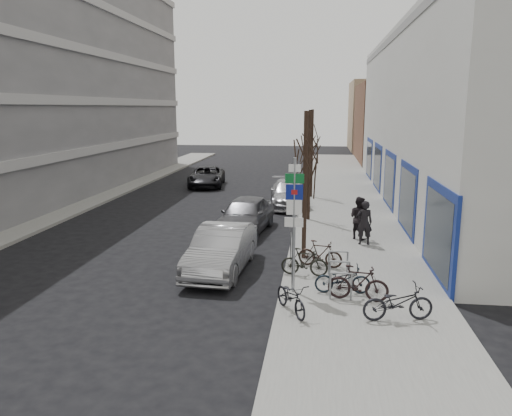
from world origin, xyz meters
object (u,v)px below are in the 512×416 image
(parked_car_front, at_px, (221,249))
(parked_car_mid, at_px, (245,215))
(bike_rack, at_px, (339,271))
(meter_back, at_px, (302,191))
(highway_sign_pole, at_px, (294,217))
(tree_near, at_px, (306,151))
(bike_mid_inner, at_px, (305,262))
(tree_far, at_px, (312,133))
(bike_mid_curb, at_px, (343,277))
(meter_front, at_px, (291,241))
(pedestrian_near, at_px, (364,223))
(bike_far_inner, at_px, (320,253))
(parked_car_back, at_px, (289,193))
(lane_car, at_px, (207,176))
(pedestrian_far, at_px, (359,218))
(meter_mid, at_px, (298,210))
(tree_mid, at_px, (310,139))
(bike_far_curb, at_px, (398,300))
(bike_near_left, at_px, (291,295))
(bike_near_right, at_px, (358,283))

(parked_car_front, bearing_deg, parked_car_mid, 93.04)
(bike_rack, distance_m, meter_back, 13.50)
(highway_sign_pole, bearing_deg, tree_near, 86.74)
(meter_back, bearing_deg, bike_rack, -82.98)
(tree_near, height_order, bike_mid_inner, tree_near)
(tree_far, relative_size, bike_mid_curb, 3.32)
(meter_front, distance_m, pedestrian_near, 3.86)
(bike_rack, relative_size, bike_far_inner, 1.43)
(parked_car_back, distance_m, lane_car, 9.24)
(highway_sign_pole, xyz_separation_m, meter_front, (-0.25, 3.01, -1.54))
(highway_sign_pole, distance_m, parked_car_front, 3.68)
(bike_rack, distance_m, pedestrian_far, 6.00)
(bike_far_inner, height_order, parked_car_back, parked_car_back)
(tree_far, height_order, parked_car_back, tree_far)
(bike_rack, bearing_deg, meter_front, 124.51)
(parked_car_front, bearing_deg, highway_sign_pole, -34.61)
(bike_rack, distance_m, meter_mid, 8.07)
(parked_car_front, bearing_deg, tree_far, 82.12)
(tree_mid, distance_m, bike_far_curb, 12.51)
(meter_back, bearing_deg, bike_far_curb, -78.97)
(meter_back, bearing_deg, bike_mid_curb, -82.97)
(meter_front, bearing_deg, bike_mid_curb, -59.86)
(highway_sign_pole, distance_m, meter_back, 14.10)
(bike_near_left, xyz_separation_m, bike_mid_inner, (0.25, 3.09, -0.03))
(tree_far, relative_size, parked_car_mid, 1.15)
(tree_mid, bearing_deg, pedestrian_near, -61.56)
(pedestrian_near, bearing_deg, bike_near_left, 63.55)
(bike_mid_curb, bearing_deg, highway_sign_pole, 88.76)
(bike_far_inner, distance_m, parked_car_front, 3.44)
(bike_near_left, relative_size, bike_far_curb, 0.90)
(tree_far, distance_m, bike_far_inner, 14.45)
(meter_back, distance_m, parked_car_mid, 6.82)
(highway_sign_pole, bearing_deg, bike_far_inner, 72.16)
(bike_far_curb, xyz_separation_m, pedestrian_far, (-0.42, 8.26, 0.35))
(pedestrian_near, bearing_deg, pedestrian_far, -87.17)
(meter_mid, bearing_deg, bike_mid_inner, -85.58)
(lane_car, bearing_deg, bike_mid_inner, -75.10)
(parked_car_back, bearing_deg, tree_near, -90.23)
(bike_mid_curb, bearing_deg, bike_near_left, 136.05)
(bike_near_right, bearing_deg, highway_sign_pole, 83.17)
(bike_far_curb, bearing_deg, parked_car_back, 2.18)
(bike_mid_curb, relative_size, parked_car_back, 0.32)
(bike_near_left, xyz_separation_m, parked_car_back, (-1.04, 15.61, 0.08))
(tree_far, distance_m, parked_car_back, 4.36)
(bike_near_left, distance_m, bike_mid_inner, 3.10)
(meter_back, bearing_deg, parked_car_back, -179.59)
(bike_mid_inner, relative_size, lane_car, 0.31)
(bike_mid_inner, bearing_deg, meter_front, 25.66)
(tree_near, xyz_separation_m, meter_front, (-0.45, -0.50, -3.19))
(bike_rack, height_order, parked_car_front, parked_car_front)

